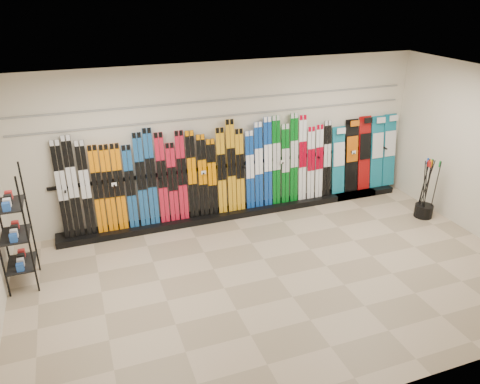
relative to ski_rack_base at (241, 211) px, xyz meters
name	(u,v)px	position (x,y,z in m)	size (l,w,h in m)	color
floor	(277,277)	(-0.22, -2.28, -0.06)	(8.00, 8.00, 0.00)	gray
back_wall	(226,141)	(-0.22, 0.22, 1.44)	(8.00, 8.00, 0.00)	beige
ceiling	(285,88)	(-0.22, -2.28, 2.94)	(8.00, 8.00, 0.00)	silver
ski_rack_base	(241,211)	(0.00, 0.00, 0.00)	(8.00, 0.40, 0.12)	black
skis	(207,173)	(-0.69, 0.03, 0.90)	(5.36, 0.19, 1.84)	black
snowboards	(365,154)	(2.88, 0.08, 0.83)	(1.58, 0.24, 1.59)	#14728C
accessory_rack	(14,230)	(-3.97, -1.07, 0.88)	(0.40, 0.60, 1.88)	black
pole_bin	(423,211)	(3.38, -1.37, 0.07)	(0.35, 0.35, 0.25)	black
ski_poles	(426,188)	(3.36, -1.35, 0.55)	(0.29, 0.31, 1.18)	black
slatwall_rail_0	(226,116)	(-0.22, 0.20, 1.94)	(7.60, 0.02, 0.03)	gray
slatwall_rail_1	(226,100)	(-0.22, 0.20, 2.24)	(7.60, 0.02, 0.03)	gray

